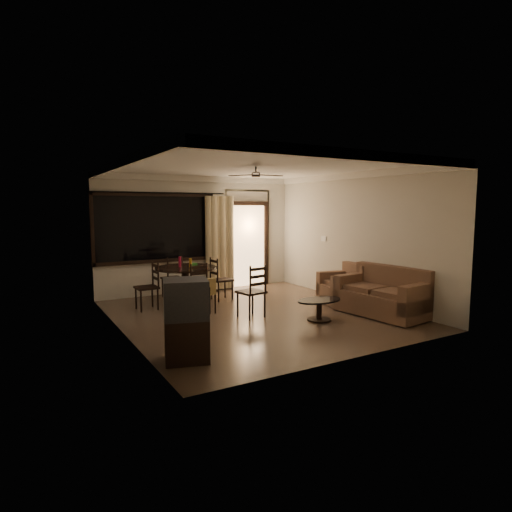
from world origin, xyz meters
TOP-DOWN VIEW (x-y plane):
  - ground at (0.00, 0.00)m, footprint 5.50×5.50m
  - room_shell at (0.59, 1.77)m, footprint 5.50×6.70m
  - dining_table at (-0.85, 1.47)m, footprint 1.29×1.29m
  - dining_chair_west at (-1.69, 1.44)m, footprint 0.44×0.44m
  - dining_chair_east at (-0.02, 1.50)m, footprint 0.44×0.44m
  - dining_chair_south at (-0.82, 0.61)m, footprint 0.44×0.49m
  - dining_chair_north at (-0.88, 2.26)m, footprint 0.44×0.44m
  - tv_cabinet at (-2.05, -1.68)m, footprint 0.70×0.67m
  - sofa at (2.11, -1.25)m, footprint 1.07×1.77m
  - armchair at (2.10, -0.14)m, footprint 0.99×0.99m
  - coffee_table at (0.77, -0.96)m, footprint 0.89×0.53m
  - side_chair at (-0.17, -0.14)m, footprint 0.51×0.51m

SIDE VIEW (x-z plane):
  - ground at x=0.00m, z-range 0.00..0.00m
  - coffee_table at x=0.77m, z-range 0.06..0.45m
  - dining_chair_west at x=-1.69m, z-range -0.19..0.76m
  - dining_chair_east at x=-0.02m, z-range -0.19..0.76m
  - dining_chair_north at x=-0.88m, z-range -0.19..0.76m
  - side_chair at x=-0.17m, z-range -0.20..0.80m
  - dining_chair_south at x=-0.82m, z-range -0.17..0.78m
  - armchair at x=2.10m, z-range -0.07..0.76m
  - sofa at x=2.11m, z-range -0.09..0.81m
  - tv_cabinet at x=-2.05m, z-range 0.00..1.11m
  - dining_table at x=-0.85m, z-range 0.12..1.14m
  - room_shell at x=0.59m, z-range -0.92..4.58m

